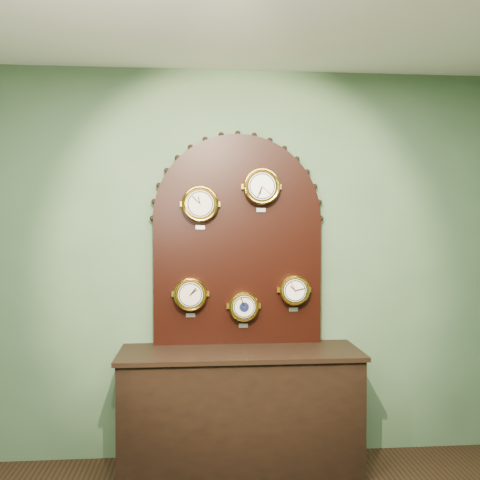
{
  "coord_description": "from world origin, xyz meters",
  "views": [
    {
      "loc": [
        -0.29,
        -1.25,
        1.68
      ],
      "look_at": [
        0.0,
        2.25,
        1.58
      ],
      "focal_mm": 38.77,
      "sensor_mm": 36.0,
      "label": 1
    }
  ],
  "objects": [
    {
      "name": "tide_clock",
      "position": [
        0.4,
        2.38,
        1.22
      ],
      "size": [
        0.22,
        0.08,
        0.27
      ],
      "color": "gold",
      "rests_on": "display_board"
    },
    {
      "name": "roman_clock",
      "position": [
        -0.27,
        2.38,
        1.83
      ],
      "size": [
        0.25,
        0.08,
        0.3
      ],
      "color": "gold",
      "rests_on": "display_board"
    },
    {
      "name": "arabic_clock",
      "position": [
        0.16,
        2.38,
        1.95
      ],
      "size": [
        0.26,
        0.08,
        0.31
      ],
      "color": "gold",
      "rests_on": "display_board"
    },
    {
      "name": "hygrometer",
      "position": [
        -0.34,
        2.38,
        1.2
      ],
      "size": [
        0.23,
        0.08,
        0.28
      ],
      "color": "gold",
      "rests_on": "display_board"
    },
    {
      "name": "display_board",
      "position": [
        0.0,
        2.45,
        1.63
      ],
      "size": [
        1.26,
        0.06,
        1.53
      ],
      "color": "black",
      "rests_on": "shop_counter"
    },
    {
      "name": "barometer",
      "position": [
        0.04,
        2.38,
        1.11
      ],
      "size": [
        0.21,
        0.08,
        0.26
      ],
      "color": "gold",
      "rests_on": "display_board"
    },
    {
      "name": "shop_counter",
      "position": [
        0.0,
        2.23,
        0.4
      ],
      "size": [
        1.6,
        0.5,
        0.8
      ],
      "primitive_type": "cube",
      "color": "black",
      "rests_on": "ground_plane"
    },
    {
      "name": "wall_back",
      "position": [
        0.0,
        2.5,
        1.4
      ],
      "size": [
        4.0,
        0.0,
        4.0
      ],
      "primitive_type": "plane",
      "rotation": [
        1.57,
        0.0,
        0.0
      ],
      "color": "#4A6A48",
      "rests_on": "ground"
    }
  ]
}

